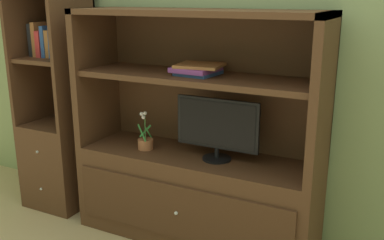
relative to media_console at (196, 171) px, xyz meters
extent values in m
cube|color=#8C9E6B|center=(0.00, 0.34, 0.92)|extent=(6.00, 0.10, 2.80)
cube|color=#4C2D1C|center=(0.00, -0.01, -0.18)|extent=(1.61, 0.49, 0.59)
cube|color=#462A19|center=(0.00, -0.26, -0.18)|extent=(1.48, 0.02, 0.36)
sphere|color=silver|center=(0.00, -0.27, -0.18)|extent=(0.02, 0.02, 0.02)
cube|color=#4C2D1C|center=(-0.78, -0.01, 0.58)|extent=(0.05, 0.49, 0.93)
cube|color=#4C2D1C|center=(0.78, -0.01, 0.58)|extent=(0.05, 0.49, 0.93)
cube|color=#4C2D1C|center=(0.00, 0.23, 0.58)|extent=(1.61, 0.02, 0.93)
cube|color=#4C2D1C|center=(0.00, -0.01, 1.02)|extent=(1.61, 0.49, 0.04)
cube|color=#4C2D1C|center=(0.00, -0.01, 0.63)|extent=(1.51, 0.44, 0.04)
cylinder|color=black|center=(0.16, -0.02, 0.12)|extent=(0.19, 0.19, 0.01)
cylinder|color=black|center=(0.16, -0.02, 0.16)|extent=(0.03, 0.03, 0.07)
cube|color=black|center=(0.16, -0.02, 0.35)|extent=(0.55, 0.02, 0.32)
cube|color=black|center=(0.16, -0.03, 0.35)|extent=(0.51, 0.00, 0.29)
cylinder|color=#B26642|center=(-0.35, -0.06, 0.15)|extent=(0.10, 0.10, 0.07)
cylinder|color=#3D6B33|center=(-0.35, -0.06, 0.28)|extent=(0.01, 0.01, 0.19)
cube|color=#2D7A38|center=(-0.33, -0.06, 0.23)|extent=(0.02, 0.07, 0.09)
cube|color=#2D7A38|center=(-0.37, -0.03, 0.23)|extent=(0.07, 0.05, 0.09)
cube|color=#2D7A38|center=(-0.37, -0.08, 0.23)|extent=(0.10, 0.06, 0.10)
sphere|color=silver|center=(-0.35, -0.06, 0.37)|extent=(0.03, 0.03, 0.03)
sphere|color=silver|center=(-0.36, -0.06, 0.34)|extent=(0.03, 0.03, 0.03)
sphere|color=silver|center=(-0.37, -0.07, 0.36)|extent=(0.03, 0.03, 0.03)
cube|color=#2D519E|center=(0.01, 0.00, 0.66)|extent=(0.25, 0.26, 0.02)
cube|color=purple|center=(0.00, 0.00, 0.68)|extent=(0.26, 0.28, 0.03)
cube|color=#A56638|center=(0.02, 0.00, 0.70)|extent=(0.30, 0.27, 0.02)
cube|color=#4C2D1C|center=(-1.18, -0.01, -0.15)|extent=(0.47, 0.46, 0.66)
sphere|color=silver|center=(-1.18, -0.24, 0.01)|extent=(0.02, 0.02, 0.02)
sphere|color=silver|center=(-1.18, -0.24, -0.28)|extent=(0.02, 0.02, 0.02)
cube|color=#4C2D1C|center=(-1.40, -0.01, 0.72)|extent=(0.03, 0.46, 1.08)
cube|color=#4C2D1C|center=(-0.97, -0.01, 0.72)|extent=(0.03, 0.46, 1.08)
cube|color=#4C2D1C|center=(-1.18, 0.21, 0.72)|extent=(0.47, 0.02, 1.08)
cube|color=#4C2D1C|center=(-1.18, -0.01, 0.67)|extent=(0.41, 0.41, 0.03)
cube|color=black|center=(-1.34, -0.01, 0.80)|extent=(0.04, 0.12, 0.24)
cube|color=#A56638|center=(-1.29, -0.01, 0.81)|extent=(0.04, 0.13, 0.25)
cube|color=red|center=(-1.25, -0.01, 0.78)|extent=(0.04, 0.15, 0.19)
cube|color=#2D519E|center=(-1.20, -0.01, 0.80)|extent=(0.03, 0.14, 0.23)
cube|color=#A56638|center=(-1.17, -0.01, 0.78)|extent=(0.04, 0.14, 0.20)
cube|color=#2D519E|center=(-1.12, -0.01, 0.81)|extent=(0.05, 0.15, 0.26)
camera|label=1|loc=(1.22, -2.44, 1.13)|focal=41.34mm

